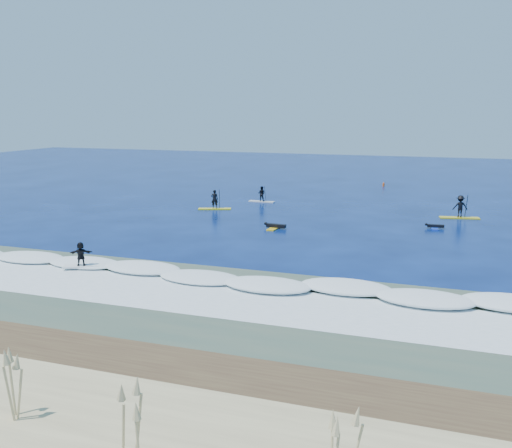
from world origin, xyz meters
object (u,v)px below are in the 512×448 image
(sup_paddler_right, at_px, (460,208))
(marker_buoy, at_px, (384,184))
(sup_paddler_left, at_px, (215,202))
(wave_surfer, at_px, (81,255))
(sup_paddler_center, at_px, (262,195))
(prone_paddler_near, at_px, (275,226))
(prone_paddler_far, at_px, (435,227))

(sup_paddler_right, height_order, marker_buoy, sup_paddler_right)
(sup_paddler_left, relative_size, wave_surfer, 1.47)
(sup_paddler_center, xyz_separation_m, marker_buoy, (10.37, 16.09, -0.43))
(prone_paddler_near, height_order, wave_surfer, wave_surfer)
(prone_paddler_far, relative_size, wave_surfer, 0.89)
(sup_paddler_left, distance_m, marker_buoy, 25.35)
(sup_paddler_right, bearing_deg, marker_buoy, 104.36)
(sup_paddler_right, distance_m, prone_paddler_near, 16.74)
(prone_paddler_far, height_order, marker_buoy, marker_buoy)
(marker_buoy, bearing_deg, sup_paddler_left, -121.36)
(sup_paddler_right, relative_size, prone_paddler_near, 1.48)
(sup_paddler_left, distance_m, wave_surfer, 21.55)
(sup_paddler_center, relative_size, wave_surfer, 1.25)
(sup_paddler_right, relative_size, marker_buoy, 5.67)
(sup_paddler_center, bearing_deg, prone_paddler_far, -23.08)
(sup_paddler_left, height_order, sup_paddler_right, sup_paddler_right)
(sup_paddler_center, relative_size, prone_paddler_near, 1.16)
(wave_surfer, xyz_separation_m, marker_buoy, (12.54, 43.18, -0.59))
(prone_paddler_near, height_order, marker_buoy, marker_buoy)
(sup_paddler_left, relative_size, prone_paddler_near, 1.37)
(sup_paddler_left, bearing_deg, wave_surfer, -108.42)
(prone_paddler_near, height_order, prone_paddler_far, prone_paddler_near)
(sup_paddler_right, bearing_deg, prone_paddler_far, -120.47)
(wave_surfer, relative_size, marker_buoy, 3.55)
(sup_paddler_right, xyz_separation_m, prone_paddler_near, (-13.89, -9.31, -0.75))
(sup_paddler_right, height_order, prone_paddler_far, sup_paddler_right)
(sup_paddler_center, xyz_separation_m, prone_paddler_far, (17.16, -7.92, -0.56))
(sup_paddler_right, bearing_deg, prone_paddler_near, -156.51)
(sup_paddler_right, relative_size, wave_surfer, 1.60)
(sup_paddler_left, height_order, prone_paddler_near, sup_paddler_left)
(prone_paddler_near, relative_size, wave_surfer, 1.08)
(sup_paddler_center, bearing_deg, wave_surfer, -92.88)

